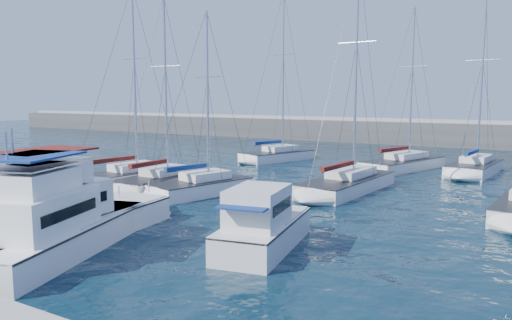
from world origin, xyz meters
The scene contains 12 objects.
ground centered at (0.00, 0.00, 0.00)m, with size 220.00×220.00×0.00m, color black.
breakwater centered at (0.00, 52.00, 1.05)m, with size 160.00×6.00×4.45m.
motor_yacht_port_inner centered at (-1.82, -3.95, 1.13)m, with size 4.62×10.84×4.69m.
motor_yacht_stbd_inner centered at (-0.80, -5.40, 1.13)m, with size 6.16×10.21×4.69m.
motor_yacht_stbd_outer centered at (6.27, -0.26, 0.94)m, with size 3.65×6.79×3.20m.
sailboat_mid_a centered at (-10.49, 8.75, 0.53)m, with size 4.30×8.32×14.92m.
sailboat_mid_b centered at (-7.02, 8.38, 0.52)m, with size 3.09×7.58×13.79m.
sailboat_mid_c centered at (-3.32, 8.14, 0.51)m, with size 4.73×7.55×12.43m.
sailboat_mid_d centered at (4.74, 14.26, 0.52)m, with size 4.01×9.95×16.39m.
sailboat_back_a centered at (-7.29, 26.35, 0.56)m, with size 5.45×8.42×17.23m.
sailboat_back_b centered at (5.40, 26.60, 0.51)m, with size 5.88×10.02×14.66m.
sailboat_back_c centered at (11.24, 27.36, 0.53)m, with size 3.84×8.70×15.33m.
Camera 1 is at (16.65, -18.26, 6.54)m, focal length 35.00 mm.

